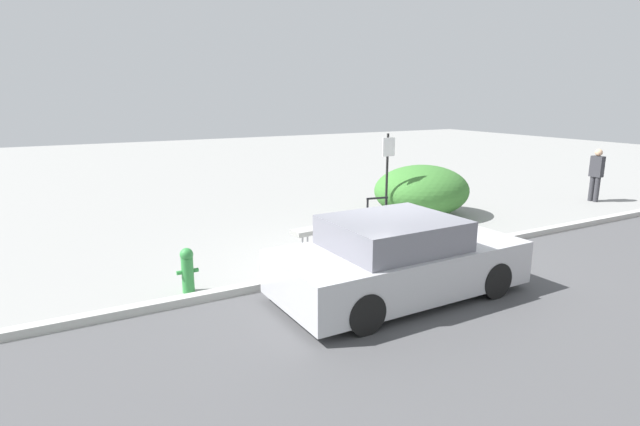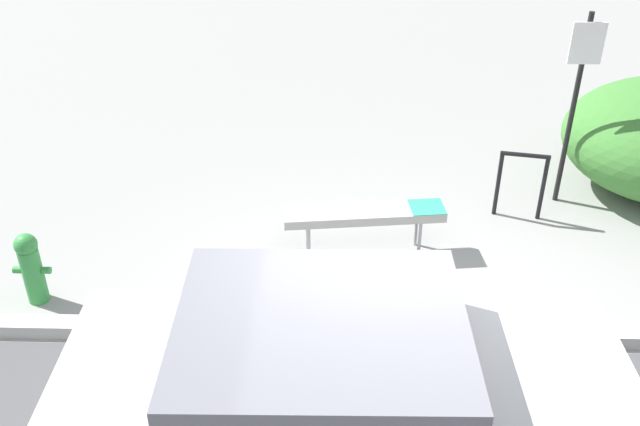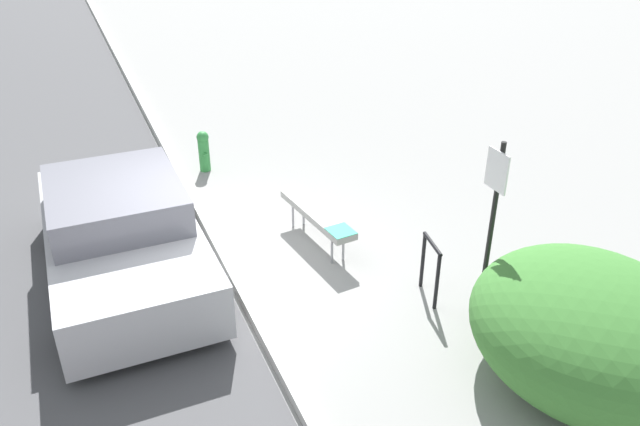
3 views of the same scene
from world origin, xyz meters
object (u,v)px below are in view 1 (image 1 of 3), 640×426
(sign_post, at_px, (387,170))
(bench, at_px, (329,228))
(fire_hydrant, at_px, (187,269))
(parked_car_near, at_px, (398,260))
(bike_rack, at_px, (377,210))
(pedestrian, at_px, (596,174))

(sign_post, bearing_deg, bench, -153.40)
(fire_hydrant, height_order, parked_car_near, parked_car_near)
(bench, xyz_separation_m, bike_rack, (1.81, 0.80, 0.03))
(bike_rack, distance_m, fire_hydrant, 5.32)
(sign_post, distance_m, pedestrian, 7.40)
(bench, bearing_deg, bike_rack, 17.12)
(fire_hydrant, bearing_deg, sign_post, 20.58)
(pedestrian, bearing_deg, bike_rack, 86.26)
(fire_hydrant, bearing_deg, bench, 15.82)
(fire_hydrant, xyz_separation_m, pedestrian, (12.94, 1.29, 0.46))
(bike_rack, xyz_separation_m, pedestrian, (7.90, -0.43, 0.37))
(sign_post, height_order, pedestrian, sign_post)
(bench, xyz_separation_m, sign_post, (2.37, 1.19, 0.91))
(fire_hydrant, bearing_deg, parked_car_near, -31.32)
(pedestrian, bearing_deg, parked_car_near, 106.56)
(pedestrian, distance_m, parked_car_near, 10.45)
(bike_rack, distance_m, sign_post, 1.12)
(bench, relative_size, fire_hydrant, 2.26)
(sign_post, relative_size, pedestrian, 1.41)
(bike_rack, relative_size, pedestrian, 0.51)
(bench, height_order, bike_rack, bike_rack)
(bike_rack, xyz_separation_m, fire_hydrant, (-5.03, -1.71, -0.09))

